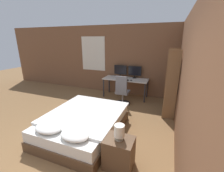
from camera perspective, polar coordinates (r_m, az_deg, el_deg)
wall_back at (r=5.95m, az=6.43°, el=9.47°), size 12.00×0.08×2.70m
wall_side_right at (r=2.99m, az=26.16°, el=-0.04°), size 0.06×12.00×2.70m
bed at (r=3.72m, az=-10.65°, el=-13.74°), size 1.63×2.08×0.58m
nightstand at (r=2.83m, az=2.67°, el=-24.16°), size 0.49×0.39×0.56m
bedside_lamp at (r=2.56m, az=2.81°, el=-16.77°), size 0.17×0.17×0.27m
desk at (r=5.71m, az=5.17°, el=2.04°), size 1.68×0.66×0.74m
monitor_left at (r=5.93m, az=3.20°, el=6.04°), size 0.50×0.16×0.46m
monitor_right at (r=5.78m, az=8.66°, el=5.57°), size 0.50×0.16×0.46m
keyboard at (r=5.48m, az=4.52°, el=2.36°), size 0.37×0.13×0.02m
computer_mouse at (r=5.41m, az=7.33°, el=2.17°), size 0.07×0.05×0.04m
office_chair at (r=5.10m, az=3.93°, el=-2.90°), size 0.52×0.52×1.03m
bookshelf at (r=4.53m, az=21.80°, el=1.78°), size 0.32×0.79×1.91m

